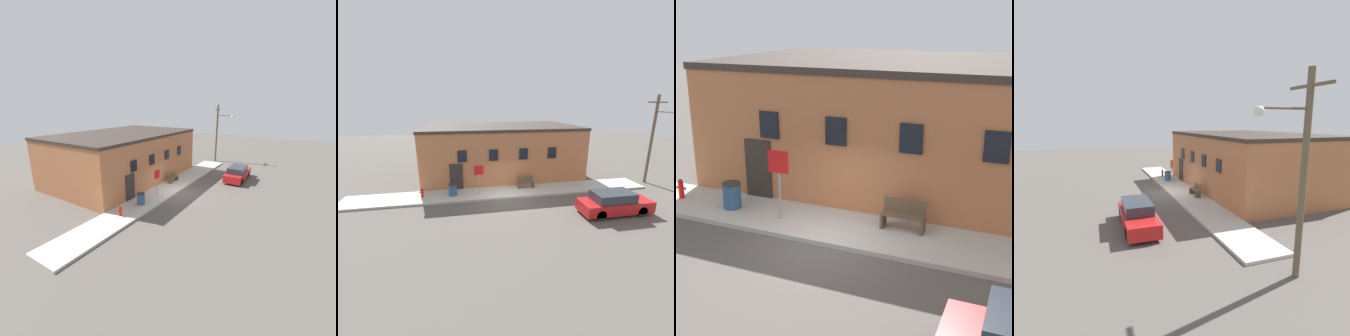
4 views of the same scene
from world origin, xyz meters
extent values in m
plane|color=#56514C|center=(0.00, 0.00, 0.00)|extent=(80.00, 80.00, 0.00)
cube|color=#BCB7AD|center=(0.00, 1.19, 0.07)|extent=(22.93, 2.39, 0.15)
cube|color=#B26B42|center=(0.64, 6.75, 2.23)|extent=(13.84, 8.73, 4.46)
cube|color=#382D28|center=(0.64, 6.75, 4.58)|extent=(13.94, 8.83, 0.24)
cube|color=black|center=(-3.00, 2.36, 2.76)|extent=(0.70, 0.08, 0.90)
cube|color=black|center=(-0.57, 2.36, 2.76)|extent=(0.70, 0.08, 0.90)
cube|color=black|center=(1.85, 2.36, 2.76)|extent=(0.70, 0.08, 0.90)
cube|color=black|center=(4.27, 2.36, 2.76)|extent=(0.70, 0.08, 0.90)
cube|color=#2D2823|center=(-3.52, 2.36, 1.10)|extent=(1.00, 0.08, 2.20)
cylinder|color=red|center=(-5.95, 1.16, 0.43)|extent=(0.19, 0.19, 0.56)
sphere|color=red|center=(-5.95, 1.16, 0.76)|extent=(0.17, 0.17, 0.17)
cylinder|color=red|center=(-6.10, 1.16, 0.51)|extent=(0.10, 0.08, 0.08)
cylinder|color=red|center=(-5.81, 1.16, 0.51)|extent=(0.10, 0.08, 0.08)
cylinder|color=gray|center=(-1.86, 0.97, 1.26)|extent=(0.06, 0.06, 2.21)
cube|color=red|center=(-1.86, 0.95, 2.01)|extent=(0.70, 0.02, 0.70)
cube|color=brown|center=(1.28, 1.65, 0.37)|extent=(0.08, 0.44, 0.44)
cube|color=brown|center=(2.49, 1.65, 0.37)|extent=(0.08, 0.44, 0.44)
cube|color=brown|center=(1.88, 1.65, 0.61)|extent=(1.29, 0.44, 0.04)
cube|color=brown|center=(1.88, 1.85, 0.84)|extent=(1.29, 0.04, 0.42)
cylinder|color=#2D517F|center=(-3.78, 1.12, 0.55)|extent=(0.59, 0.59, 0.81)
cylinder|color=#2D2D2D|center=(-3.78, 1.12, 0.99)|extent=(0.62, 0.62, 0.06)
cylinder|color=brown|center=(12.62, 1.38, 3.68)|extent=(0.24, 0.24, 7.36)
cylinder|color=brown|center=(12.62, 0.42, 6.03)|extent=(0.08, 1.91, 0.08)
sphere|color=silver|center=(12.62, -0.53, 5.93)|extent=(0.32, 0.32, 0.32)
cube|color=brown|center=(12.62, 1.38, 6.77)|extent=(1.80, 0.10, 0.10)
cylinder|color=black|center=(7.60, -2.64, 0.32)|extent=(0.65, 0.20, 0.65)
cylinder|color=black|center=(7.60, -4.07, 0.32)|extent=(0.65, 0.20, 0.65)
cylinder|color=black|center=(4.85, -2.64, 0.32)|extent=(0.65, 0.20, 0.65)
cylinder|color=black|center=(4.85, -4.07, 0.32)|extent=(0.65, 0.20, 0.65)
cube|color=red|center=(6.22, -3.36, 0.53)|extent=(4.44, 1.63, 0.70)
cube|color=#282D38|center=(6.00, -3.36, 1.15)|extent=(2.44, 1.44, 0.55)
camera|label=1|loc=(-15.90, -8.77, 7.34)|focal=24.00mm
camera|label=2|loc=(-2.85, -14.69, 6.55)|focal=24.00mm
camera|label=3|loc=(5.20, -10.69, 6.15)|focal=50.00mm
camera|label=4|loc=(19.61, -5.41, 5.59)|focal=28.00mm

